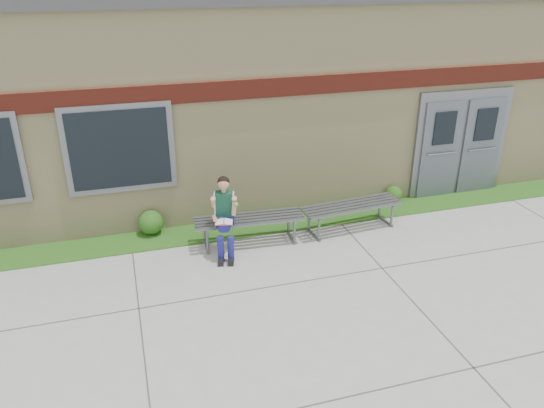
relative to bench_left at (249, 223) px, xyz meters
name	(u,v)px	position (x,y,z in m)	size (l,w,h in m)	color
ground	(339,294)	(0.92, -2.00, -0.39)	(80.00, 80.00, 0.00)	#9E9E99
grass_strip	(287,222)	(0.92, 0.60, -0.38)	(16.00, 0.80, 0.02)	#155015
school_building	(244,82)	(0.92, 3.99, 1.71)	(16.20, 6.22, 4.20)	beige
bench_left	(249,223)	(0.00, 0.00, 0.00)	(2.00, 0.67, 0.51)	slate
bench_right	(351,210)	(2.00, 0.00, 0.00)	(1.99, 0.72, 0.51)	slate
girl	(225,214)	(-0.48, -0.20, 0.35)	(0.50, 0.83, 1.38)	navy
shrub_mid	(151,222)	(-1.69, 0.85, -0.15)	(0.46, 0.46, 0.46)	#155015
shrub_east	(394,194)	(3.38, 0.85, -0.20)	(0.35, 0.35, 0.35)	#155015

